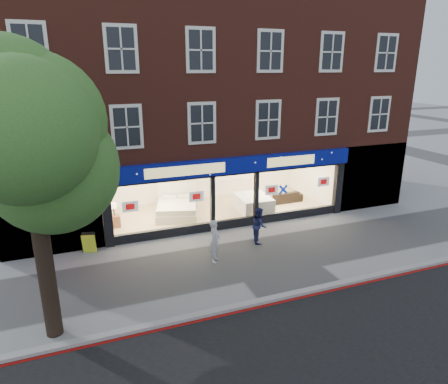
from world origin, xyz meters
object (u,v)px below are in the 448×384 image
mattress_stack (253,203)px  sofa (283,196)px  a_board (89,243)px  pedestrian_grey (215,241)px  pedestrian_blue (259,225)px  display_bed (177,208)px

mattress_stack → sofa: size_ratio=1.02×
sofa → a_board: 10.32m
pedestrian_grey → mattress_stack: bearing=-8.1°
mattress_stack → a_board: 8.12m
pedestrian_blue → pedestrian_grey: bearing=128.1°
mattress_stack → a_board: bearing=-167.2°
mattress_stack → pedestrian_blue: pedestrian_blue is taller
display_bed → sofa: 5.82m
sofa → pedestrian_grey: bearing=40.4°
sofa → a_board: bearing=13.2°
display_bed → sofa: bearing=16.5°
sofa → pedestrian_blue: pedestrian_blue is taller
display_bed → pedestrian_blue: 4.71m
display_bed → pedestrian_grey: (0.17, -4.97, 0.36)m
display_bed → pedestrian_blue: pedestrian_blue is taller
pedestrian_grey → sofa: bearing=-17.0°
sofa → display_bed: bearing=-1.0°
sofa → mattress_stack: bearing=17.7°
mattress_stack → sofa: mattress_stack is taller
sofa → pedestrian_blue: (-3.39, -4.00, 0.37)m
sofa → pedestrian_blue: size_ratio=1.31×
display_bed → sofa: display_bed is taller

